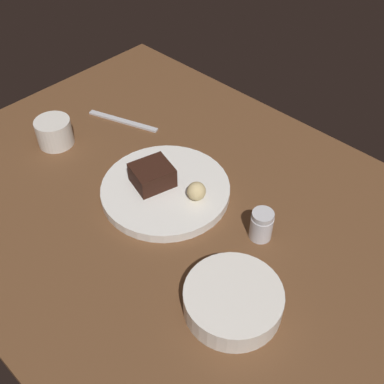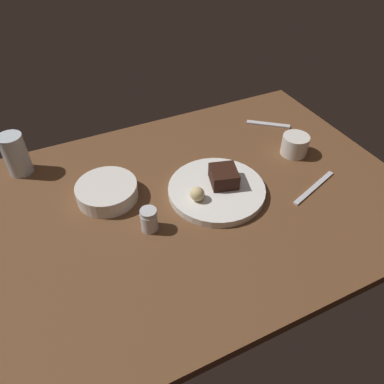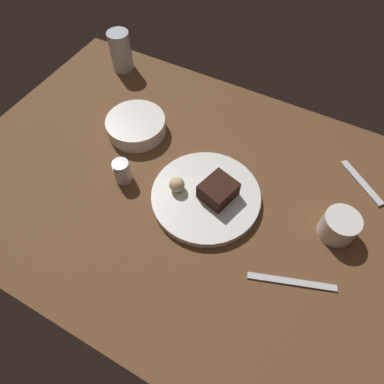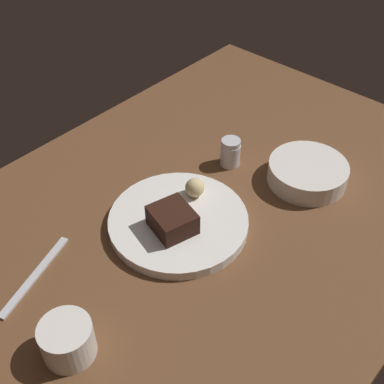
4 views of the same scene
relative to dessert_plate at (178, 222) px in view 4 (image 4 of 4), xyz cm
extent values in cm
cube|color=brown|center=(6.98, -1.05, -2.54)|extent=(120.00, 84.00, 3.00)
cylinder|color=white|center=(0.00, 0.00, 0.00)|extent=(26.97, 26.97, 2.08)
cube|color=black|center=(-2.67, -0.96, 3.24)|extent=(9.06, 9.55, 4.39)
sphere|color=#DBC184|center=(6.87, 2.02, 2.96)|extent=(3.84, 3.84, 3.84)
cylinder|color=silver|center=(21.52, 4.51, 1.55)|extent=(4.38, 4.38, 5.18)
cylinder|color=silver|center=(21.52, 4.51, 4.74)|extent=(4.16, 4.16, 1.20)
cylinder|color=white|center=(27.85, -11.27, 1.19)|extent=(16.65, 16.65, 4.46)
cylinder|color=silver|center=(-30.86, -5.97, 2.12)|extent=(8.24, 8.24, 6.32)
cube|color=silver|center=(-25.93, 10.26, -0.79)|extent=(18.39, 7.61, 0.50)
camera|label=1|loc=(52.32, -46.73, 68.55)|focal=43.78mm
camera|label=2|loc=(39.33, 66.22, 68.78)|focal=34.68mm
camera|label=3|loc=(-18.59, 41.85, 70.41)|focal=31.74mm
camera|label=4|loc=(-48.94, -47.37, 69.78)|focal=47.25mm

